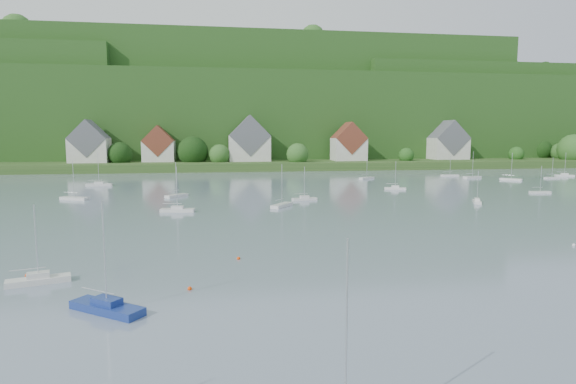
# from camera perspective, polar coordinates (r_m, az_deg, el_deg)

# --- Properties ---
(far_shore_strip) EXTENTS (600.00, 60.00, 3.00)m
(far_shore_strip) POSITION_cam_1_polar(r_m,az_deg,el_deg) (203.08, -6.25, 3.43)
(far_shore_strip) COLOR #2A4D1C
(far_shore_strip) RESTS_ON ground
(forested_ridge) EXTENTS (620.00, 181.22, 69.89)m
(forested_ridge) POSITION_cam_1_polar(r_m,az_deg,el_deg) (271.43, -6.87, 8.79)
(forested_ridge) COLOR #1D4014
(forested_ridge) RESTS_ON ground
(village_building_0) EXTENTS (14.00, 10.40, 16.00)m
(village_building_0) POSITION_cam_1_polar(r_m,az_deg,el_deg) (195.12, -22.53, 5.17)
(village_building_0) COLOR beige
(village_building_0) RESTS_ON far_shore_strip
(village_building_1) EXTENTS (12.00, 9.36, 14.00)m
(village_building_1) POSITION_cam_1_polar(r_m,az_deg,el_deg) (192.76, -15.11, 5.22)
(village_building_1) COLOR beige
(village_building_1) RESTS_ON far_shore_strip
(village_building_2) EXTENTS (16.00, 11.44, 18.00)m
(village_building_2) POSITION_cam_1_polar(r_m,az_deg,el_deg) (191.07, -4.62, 5.87)
(village_building_2) COLOR beige
(village_building_2) RESTS_ON far_shore_strip
(village_building_3) EXTENTS (13.00, 10.40, 15.50)m
(village_building_3) POSITION_cam_1_polar(r_m,az_deg,el_deg) (196.11, 7.22, 5.62)
(village_building_3) COLOR beige
(village_building_3) RESTS_ON far_shore_strip
(village_building_4) EXTENTS (15.00, 10.40, 16.50)m
(village_building_4) POSITION_cam_1_polar(r_m,az_deg,el_deg) (216.45, 18.51, 5.47)
(village_building_4) COLOR beige
(village_building_4) RESTS_ON far_shore_strip
(near_sailboat_1) EXTENTS (6.14, 5.17, 8.54)m
(near_sailboat_1) POSITION_cam_1_polar(r_m,az_deg,el_deg) (39.84, -20.72, -12.60)
(near_sailboat_1) COLOR navy
(near_sailboat_1) RESTS_ON ground
(near_sailboat_6) EXTENTS (5.55, 3.05, 7.22)m
(near_sailboat_6) POSITION_cam_1_polar(r_m,az_deg,el_deg) (49.57, -27.54, -9.15)
(near_sailboat_6) COLOR silver
(near_sailboat_6) RESTS_ON ground
(mooring_buoy_0) EXTENTS (0.38, 0.38, 0.38)m
(mooring_buoy_0) POSITION_cam_1_polar(r_m,az_deg,el_deg) (43.35, -11.60, -11.32)
(mooring_buoy_0) COLOR #FB4207
(mooring_buoy_0) RESTS_ON ground
(mooring_buoy_3) EXTENTS (0.38, 0.38, 0.38)m
(mooring_buoy_3) POSITION_cam_1_polar(r_m,az_deg,el_deg) (52.59, -5.90, -7.97)
(mooring_buoy_3) COLOR #FB4207
(mooring_buoy_3) RESTS_ON ground
(mooring_buoy_4) EXTENTS (0.38, 0.38, 0.38)m
(mooring_buoy_4) POSITION_cam_1_polar(r_m,az_deg,el_deg) (67.96, 30.83, -5.52)
(mooring_buoy_4) COLOR white
(mooring_buoy_4) RESTS_ON ground
(mooring_buoy_5) EXTENTS (0.45, 0.45, 0.45)m
(mooring_buoy_5) POSITION_cam_1_polar(r_m,az_deg,el_deg) (52.34, -28.56, -8.85)
(mooring_buoy_5) COLOR #FB4207
(mooring_buoy_5) RESTS_ON ground
(far_sailboat_cluster) EXTENTS (195.96, 68.84, 8.71)m
(far_sailboat_cluster) POSITION_cam_1_polar(r_m,az_deg,el_deg) (122.48, 1.35, 0.73)
(far_sailboat_cluster) COLOR silver
(far_sailboat_cluster) RESTS_ON ground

